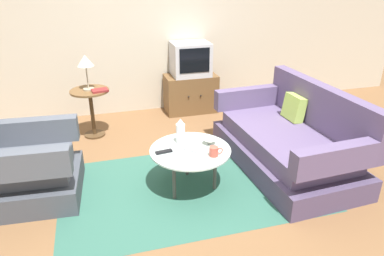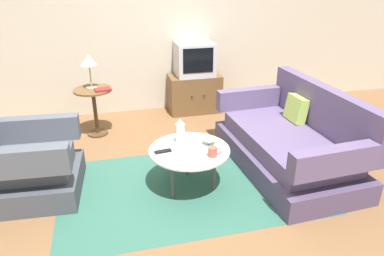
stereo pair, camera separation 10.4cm
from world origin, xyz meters
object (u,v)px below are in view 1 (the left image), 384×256
Objects in this scene: tv_stand at (191,93)px; television at (190,59)px; coffee_table at (191,153)px; mug at (214,151)px; bowl at (210,141)px; book at (100,90)px; table_lamp at (85,63)px; side_table at (91,103)px; armchair at (22,169)px; tv_remote_dark at (164,152)px; tv_remote_silver at (190,150)px; vase at (181,131)px; couch at (290,141)px.

tv_stand is 1.41× the size of television.
coffee_table is 0.27m from mug.
book reaches higher than bowl.
television is 1.51m from book.
side_table is at bearing -55.72° from table_lamp.
table_lamp is 3.29× the size of mug.
side_table is at bearing -161.03° from tv_stand.
side_table reaches higher than bowl.
armchair is 6.90× the size of bowl.
tv_remote_dark is at bearing -173.04° from bowl.
bowl is 0.25m from tv_remote_silver.
bowl is 0.84× the size of tv_remote_dark.
side_table is (0.69, 1.27, 0.14)m from armchair.
table_lamp is 3.16× the size of bowl.
television reaches higher than armchair.
book is at bearing 149.26° from armchair.
armchair reaches higher than bowl.
vase is 1.58× the size of tv_remote_dark.
tv_stand reaches higher than tv_remote_silver.
book is (0.81, 1.17, 0.34)m from armchair.
tv_remote_silver reaches higher than coffee_table.
vase is at bearing 159.64° from bowl.
mug is 0.81× the size of tv_remote_dark.
couch reaches higher than coffee_table.
television is 2.22m from tv_remote_silver.
tv_remote_dark is (-0.84, -2.07, -0.38)m from television.
side_table is at bearing 163.00° from tv_remote_silver.
armchair is at bearing -18.66° from tv_remote_dark.
armchair is 1.85m from mug.
table_lamp is 2.65× the size of tv_remote_dark.
tv_stand is at bearing 14.54° from book.
television is at bearing 14.91° from book.
side_table is 1.87m from bowl.
tv_stand is 5.55× the size of bowl.
couch is 2.35× the size of coffee_table.
coffee_table is at bearing 112.31° from tv_remote_silver.
couch reaches higher than bowl.
vase is at bearing 89.80° from armchair.
tv_stand is at bearing -119.31° from tv_remote_dark.
television is (-0.62, 1.93, 0.53)m from couch.
table_lamp is 1.96m from bowl.
coffee_table is 2.15m from tv_stand.
tv_remote_dark is (-0.84, -2.06, 0.16)m from tv_stand.
mug is (-0.40, -2.25, 0.19)m from tv_stand.
vase is at bearing 146.77° from tv_remote_silver.
tv_remote_silver is (0.91, -1.58, -0.01)m from side_table.
couch reaches higher than tv_remote_dark.
armchair is 7.17× the size of mug.
couch is at bearing 18.12° from mug.
tv_remote_silver is at bearing -105.70° from tv_stand.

